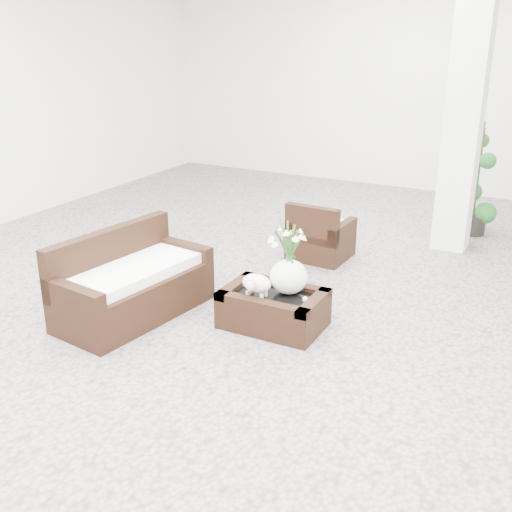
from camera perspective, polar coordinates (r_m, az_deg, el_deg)
The scene contains 9 objects.
ground at distance 5.89m, azimuth 0.46°, elevation -5.35°, with size 11.00×11.00×0.00m, color gray.
column at distance 7.65m, azimuth 18.96°, elevation 13.31°, with size 0.40×0.40×3.50m, color white.
coffee_table at distance 5.59m, azimuth 1.63°, elevation -5.06°, with size 0.90×0.60×0.31m, color black.
sheep_figurine at distance 5.45m, azimuth 0.06°, elevation -2.73°, with size 0.28×0.23×0.21m, color white.
planter_narcissus at distance 5.42m, azimuth 3.11°, elevation 0.45°, with size 0.44×0.44×0.80m, color white, non-canonical shape.
tealight at distance 5.42m, azimuth 4.59°, elevation -3.98°, with size 0.04×0.04×0.03m, color white.
armchair at distance 7.22m, azimuth 6.09°, elevation 2.46°, with size 0.65×0.62×0.69m, color black.
loveseat at distance 5.82m, azimuth -11.35°, elevation -1.82°, with size 1.49×0.72×0.80m, color black.
topiary at distance 8.44m, azimuth 19.89°, elevation 6.84°, with size 0.40×0.40×1.49m, color #194F1B, non-canonical shape.
Camera 1 is at (2.44, -4.70, 2.57)m, focal length 43.00 mm.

